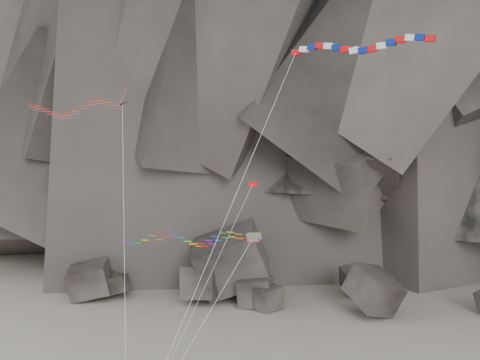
% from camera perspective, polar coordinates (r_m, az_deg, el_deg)
% --- Properties ---
extents(headland, '(110.00, 70.00, 84.00)m').
position_cam_1_polar(headland, '(115.35, 7.02, 14.13)').
color(headland, '#534A44').
rests_on(headland, ground).
extents(boulder_field, '(58.47, 15.36, 10.77)m').
position_cam_1_polar(boulder_field, '(80.27, -0.20, -9.76)').
color(boulder_field, '#47423F').
rests_on(boulder_field, ground).
extents(delta_kite, '(14.28, 12.37, 23.89)m').
position_cam_1_polar(delta_kite, '(51.94, -15.81, 6.64)').
color(delta_kite, red).
rests_on(delta_kite, ground).
extents(banner_kite, '(18.80, 13.98, 27.05)m').
position_cam_1_polar(banner_kite, '(45.94, 11.05, 12.18)').
color(banner_kite, red).
rests_on(banner_kite, ground).
extents(parafoil_kite, '(12.65, 12.79, 12.45)m').
position_cam_1_polar(parafoil_kite, '(49.38, -5.53, -5.48)').
color(parafoil_kite, '#CFC90B').
rests_on(parafoil_kite, ground).
extents(pennant_kite, '(6.15, 10.41, 16.50)m').
position_cam_1_polar(pennant_kite, '(43.99, -0.58, -4.14)').
color(pennant_kite, red).
rests_on(pennant_kite, ground).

